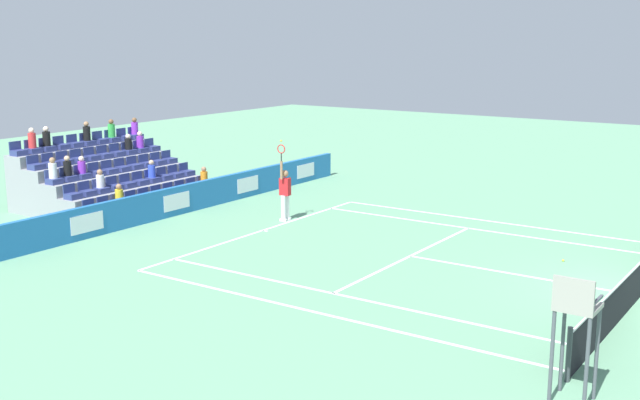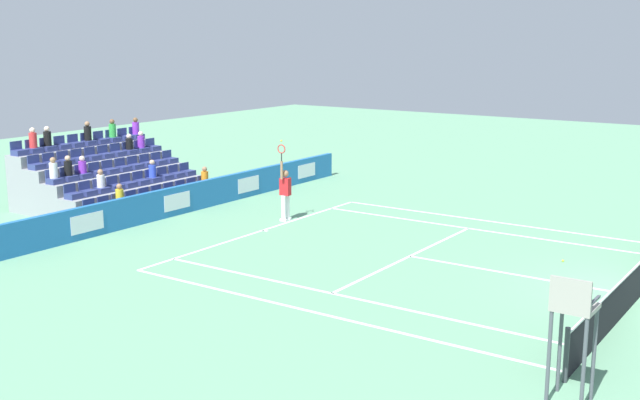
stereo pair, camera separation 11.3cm
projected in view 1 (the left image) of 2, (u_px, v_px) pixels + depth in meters
The scene contains 13 objects.
line_baseline at pixel (263, 230), 25.95m from camera, with size 10.97×0.10×0.01m, color white.
line_service at pixel (410, 256), 22.93m from camera, with size 8.23×0.10×0.01m, color white.
line_centre_service at pixel (516, 274), 21.17m from camera, with size 0.10×6.40×0.01m, color white.
line_singles_sideline_left at pixel (349, 297), 19.35m from camera, with size 0.10×11.89×0.01m, color white.
line_singles_sideline_right at pixel (481, 230), 26.01m from camera, with size 0.10×11.89×0.01m, color white.
line_doubles_sideline_left at pixel (317, 312), 18.24m from camera, with size 0.10×11.89×0.01m, color white.
line_doubles_sideline_right at pixel (496, 222), 27.12m from camera, with size 0.10×11.89×0.01m, color white.
line_centre_mark at pixel (265, 231), 25.90m from camera, with size 0.10×0.20×0.01m, color white.
sponsor_barrier at pixel (175, 201), 28.04m from camera, with size 19.93×0.22×1.04m.
tennis_player at pixel (285, 193), 27.16m from camera, with size 0.53×0.37×2.85m.
umpire_chair at pixel (576, 320), 13.45m from camera, with size 0.70×0.70×2.34m.
stadium_stand at pixel (107, 182), 29.95m from camera, with size 6.20×4.75×3.05m.
loose_tennis_ball at pixel (563, 260), 22.37m from camera, with size 0.07×0.07×0.07m, color #D1E533.
Camera 1 is at (19.77, 3.85, 6.30)m, focal length 44.10 mm.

